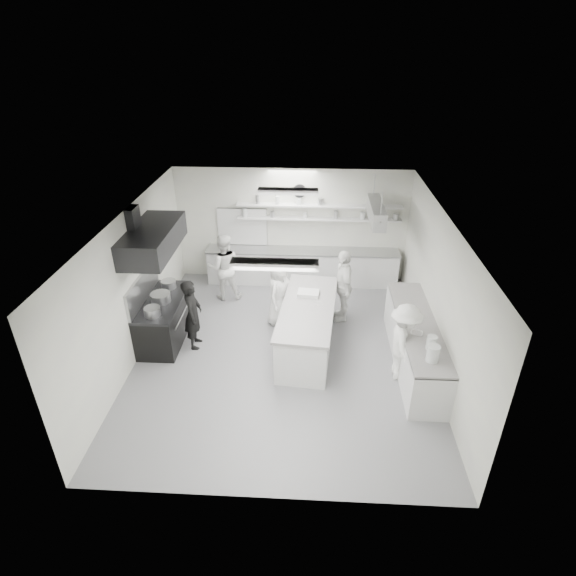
# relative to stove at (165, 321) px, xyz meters

# --- Properties ---
(floor) EXTENTS (6.00, 7.00, 0.02)m
(floor) POSITION_rel_stove_xyz_m (2.60, -0.40, -0.46)
(floor) COLOR gray
(floor) RESTS_ON ground
(ceiling) EXTENTS (6.00, 7.00, 0.02)m
(ceiling) POSITION_rel_stove_xyz_m (2.60, -0.40, 2.56)
(ceiling) COLOR silver
(ceiling) RESTS_ON wall_back
(wall_back) EXTENTS (6.00, 0.04, 3.00)m
(wall_back) POSITION_rel_stove_xyz_m (2.60, 3.10, 1.05)
(wall_back) COLOR silver
(wall_back) RESTS_ON floor
(wall_front) EXTENTS (6.00, 0.04, 3.00)m
(wall_front) POSITION_rel_stove_xyz_m (2.60, -3.90, 1.05)
(wall_front) COLOR silver
(wall_front) RESTS_ON floor
(wall_left) EXTENTS (0.04, 7.00, 3.00)m
(wall_left) POSITION_rel_stove_xyz_m (-0.40, -0.40, 1.05)
(wall_left) COLOR silver
(wall_left) RESTS_ON floor
(wall_right) EXTENTS (0.04, 7.00, 3.00)m
(wall_right) POSITION_rel_stove_xyz_m (5.60, -0.40, 1.05)
(wall_right) COLOR silver
(wall_right) RESTS_ON floor
(stove) EXTENTS (0.80, 1.80, 0.90)m
(stove) POSITION_rel_stove_xyz_m (0.00, 0.00, 0.00)
(stove) COLOR black
(stove) RESTS_ON floor
(exhaust_hood) EXTENTS (0.85, 2.00, 0.50)m
(exhaust_hood) POSITION_rel_stove_xyz_m (0.00, -0.00, 1.90)
(exhaust_hood) COLOR black
(exhaust_hood) RESTS_ON wall_left
(back_counter) EXTENTS (5.00, 0.60, 0.92)m
(back_counter) POSITION_rel_stove_xyz_m (2.90, 2.80, 0.01)
(back_counter) COLOR silver
(back_counter) RESTS_ON floor
(shelf_lower) EXTENTS (4.20, 0.26, 0.04)m
(shelf_lower) POSITION_rel_stove_xyz_m (3.30, 2.97, 1.30)
(shelf_lower) COLOR silver
(shelf_lower) RESTS_ON wall_back
(shelf_upper) EXTENTS (4.20, 0.26, 0.04)m
(shelf_upper) POSITION_rel_stove_xyz_m (3.30, 2.97, 1.65)
(shelf_upper) COLOR silver
(shelf_upper) RESTS_ON wall_back
(pass_through_window) EXTENTS (1.30, 0.04, 1.00)m
(pass_through_window) POSITION_rel_stove_xyz_m (1.30, 3.08, 1.00)
(pass_through_window) COLOR black
(pass_through_window) RESTS_ON wall_back
(wall_clock) EXTENTS (0.32, 0.05, 0.32)m
(wall_clock) POSITION_rel_stove_xyz_m (2.80, 3.06, 2.00)
(wall_clock) COLOR white
(wall_clock) RESTS_ON wall_back
(right_counter) EXTENTS (0.74, 3.30, 0.94)m
(right_counter) POSITION_rel_stove_xyz_m (5.25, -0.60, 0.02)
(right_counter) COLOR silver
(right_counter) RESTS_ON floor
(pot_rack) EXTENTS (0.30, 1.60, 0.40)m
(pot_rack) POSITION_rel_stove_xyz_m (4.60, 2.00, 1.85)
(pot_rack) COLOR #A5A6A8
(pot_rack) RESTS_ON ceiling
(light_fixture_front) EXTENTS (1.30, 0.25, 0.10)m
(light_fixture_front) POSITION_rel_stove_xyz_m (2.60, -2.20, 2.49)
(light_fixture_front) COLOR silver
(light_fixture_front) RESTS_ON ceiling
(light_fixture_rear) EXTENTS (1.30, 0.25, 0.10)m
(light_fixture_rear) POSITION_rel_stove_xyz_m (2.60, 1.40, 2.49)
(light_fixture_rear) COLOR silver
(light_fixture_rear) RESTS_ON ceiling
(prep_island) EXTENTS (1.22, 2.72, 0.97)m
(prep_island) POSITION_rel_stove_xyz_m (3.09, -0.18, 0.04)
(prep_island) COLOR silver
(prep_island) RESTS_ON floor
(stove_pot) EXTENTS (0.41, 0.41, 0.24)m
(stove_pot) POSITION_rel_stove_xyz_m (0.00, -0.05, 0.58)
(stove_pot) COLOR #A5A6A8
(stove_pot) RESTS_ON stove
(cook_stove) EXTENTS (0.41, 0.59, 1.56)m
(cook_stove) POSITION_rel_stove_xyz_m (0.70, -0.23, 0.33)
(cook_stove) COLOR black
(cook_stove) RESTS_ON floor
(cook_back) EXTENTS (0.92, 0.77, 1.70)m
(cook_back) POSITION_rel_stove_xyz_m (0.99, 1.86, 0.40)
(cook_back) COLOR white
(cook_back) RESTS_ON floor
(cook_island_left) EXTENTS (0.73, 0.90, 1.60)m
(cook_island_left) POSITION_rel_stove_xyz_m (2.42, 0.78, 0.35)
(cook_island_left) COLOR white
(cook_island_left) RESTS_ON floor
(cook_island_right) EXTENTS (0.57, 1.06, 1.73)m
(cook_island_right) POSITION_rel_stove_xyz_m (3.87, 1.05, 0.41)
(cook_island_right) COLOR white
(cook_island_right) RESTS_ON floor
(cook_right) EXTENTS (0.62, 1.05, 1.60)m
(cook_right) POSITION_rel_stove_xyz_m (4.91, -1.04, 0.35)
(cook_right) COLOR white
(cook_right) RESTS_ON floor
(bowl_island_a) EXTENTS (0.27, 0.27, 0.06)m
(bowl_island_a) POSITION_rel_stove_xyz_m (3.24, 0.47, 0.55)
(bowl_island_a) COLOR #A5A6A8
(bowl_island_a) RESTS_ON prep_island
(bowl_island_b) EXTENTS (0.20, 0.20, 0.05)m
(bowl_island_b) POSITION_rel_stove_xyz_m (3.31, -0.08, 0.55)
(bowl_island_b) COLOR silver
(bowl_island_b) RESTS_ON prep_island
(bowl_right) EXTENTS (0.29, 0.29, 0.06)m
(bowl_right) POSITION_rel_stove_xyz_m (5.15, -0.97, 0.52)
(bowl_right) COLOR silver
(bowl_right) RESTS_ON right_counter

